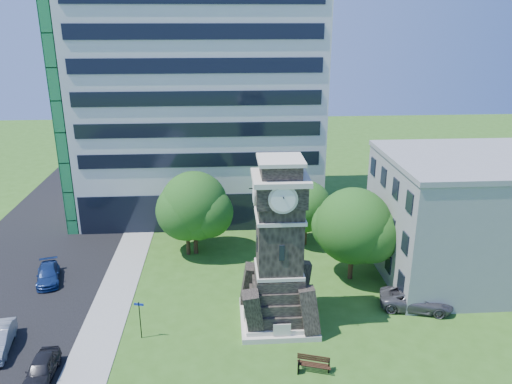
{
  "coord_description": "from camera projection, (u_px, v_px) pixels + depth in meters",
  "views": [
    {
      "loc": [
        -0.64,
        -28.88,
        20.82
      ],
      "look_at": [
        1.81,
        8.13,
        7.79
      ],
      "focal_mm": 35.0,
      "sensor_mm": 36.0,
      "label": 1
    }
  ],
  "objects": [
    {
      "name": "tree_nc",
      "position": [
        195.0,
        207.0,
        45.05
      ],
      "size": [
        6.74,
        6.13,
        7.88
      ],
      "rotation": [
        0.0,
        0.0,
        0.41
      ],
      "color": "#332114",
      "rests_on": "ground"
    },
    {
      "name": "park_bench",
      "position": [
        314.0,
        363.0,
        30.88
      ],
      "size": [
        2.02,
        0.54,
        1.04
      ],
      "rotation": [
        0.0,
        0.0,
        -0.3
      ],
      "color": "black",
      "rests_on": "ground"
    },
    {
      "name": "office_low",
      "position": [
        475.0,
        217.0,
        41.17
      ],
      "size": [
        15.2,
        12.2,
        10.4
      ],
      "color": "gray",
      "rests_on": "ground"
    },
    {
      "name": "sidewalk",
      "position": [
        112.0,
        304.0,
        38.23
      ],
      "size": [
        3.0,
        70.0,
        0.06
      ],
      "primitive_type": "cube",
      "color": "gray",
      "rests_on": "ground"
    },
    {
      "name": "clock_tower",
      "position": [
        279.0,
        255.0,
        34.44
      ],
      "size": [
        5.4,
        5.4,
        12.22
      ],
      "color": "beige",
      "rests_on": "ground"
    },
    {
      "name": "car_street_south",
      "position": [
        41.0,
        369.0,
        30.23
      ],
      "size": [
        1.63,
        3.89,
        1.31
      ],
      "primitive_type": "imported",
      "rotation": [
        0.0,
        0.0,
        0.02
      ],
      "color": "black",
      "rests_on": "ground"
    },
    {
      "name": "car_east_lot",
      "position": [
        416.0,
        300.0,
        37.47
      ],
      "size": [
        5.77,
        3.7,
        1.48
      ],
      "primitive_type": "imported",
      "rotation": [
        0.0,
        0.0,
        1.32
      ],
      "color": "#49484D",
      "rests_on": "ground"
    },
    {
      "name": "ground",
      "position": [
        238.0,
        339.0,
        34.12
      ],
      "size": [
        160.0,
        160.0,
        0.0
      ],
      "primitive_type": "plane",
      "color": "#2F5919",
      "rests_on": "ground"
    },
    {
      "name": "street_sign",
      "position": [
        140.0,
        316.0,
        33.68
      ],
      "size": [
        0.67,
        0.07,
        2.8
      ],
      "rotation": [
        0.0,
        0.0,
        -0.21
      ],
      "color": "black",
      "rests_on": "ground"
    },
    {
      "name": "office_tall",
      "position": [
        199.0,
        82.0,
        53.54
      ],
      "size": [
        26.2,
        15.11,
        28.6
      ],
      "color": "silver",
      "rests_on": "ground"
    },
    {
      "name": "tree_nw",
      "position": [
        187.0,
        212.0,
        44.99
      ],
      "size": [
        6.02,
        5.47,
        7.09
      ],
      "rotation": [
        0.0,
        0.0,
        0.11
      ],
      "color": "#332114",
      "rests_on": "ground"
    },
    {
      "name": "tree_ne",
      "position": [
        307.0,
        208.0,
        47.07
      ],
      "size": [
        5.37,
        4.89,
        6.4
      ],
      "rotation": [
        0.0,
        0.0,
        -0.39
      ],
      "color": "#332114",
      "rests_on": "ground"
    },
    {
      "name": "tree_east",
      "position": [
        354.0,
        228.0,
        40.57
      ],
      "size": [
        6.9,
        6.27,
        7.94
      ],
      "rotation": [
        0.0,
        0.0,
        -0.02
      ],
      "color": "#332114",
      "rests_on": "ground"
    },
    {
      "name": "car_street_north",
      "position": [
        48.0,
        274.0,
        41.41
      ],
      "size": [
        2.8,
        4.58,
        1.24
      ],
      "primitive_type": "imported",
      "rotation": [
        0.0,
        0.0,
        0.26
      ],
      "color": "navy",
      "rests_on": "ground"
    }
  ]
}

